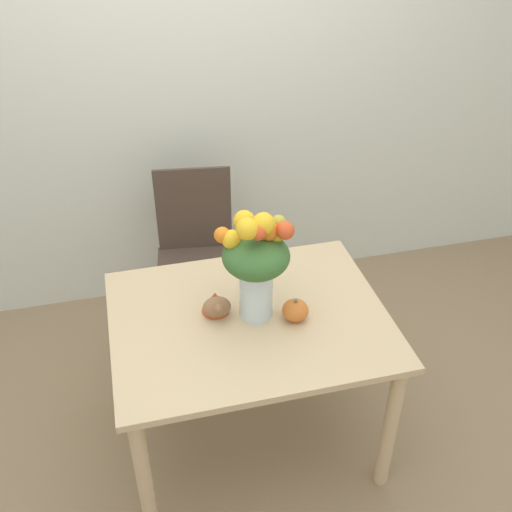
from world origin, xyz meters
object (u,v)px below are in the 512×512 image
Objects in this scene: pumpkin at (295,310)px; turkey_figurine at (216,304)px; dining_chair_near_window at (197,256)px; flower_vase at (257,261)px.

turkey_figurine is (-0.30, 0.11, 0.00)m from pumpkin.
dining_chair_near_window reaches higher than pumpkin.
dining_chair_near_window is at bearing 87.61° from turkey_figurine.
flower_vase is at bearing -14.49° from turkey_figurine.
turkey_figurine is at bearing 165.51° from flower_vase.
pumpkin is 0.32m from turkey_figurine.
flower_vase reaches higher than pumpkin.
dining_chair_near_window is at bearing 107.13° from pumpkin.
dining_chair_near_window is at bearing 98.99° from flower_vase.
flower_vase is 0.51× the size of dining_chair_near_window.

